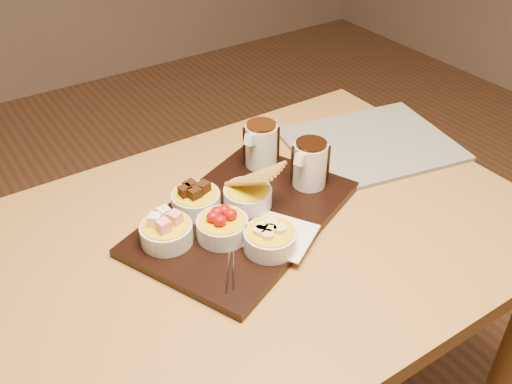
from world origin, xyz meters
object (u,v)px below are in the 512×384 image
newspaper (371,144)px  dining_table (244,272)px  pitcher_dark_chocolate (310,165)px  pitcher_milk_chocolate (261,146)px  bowl_strawberries (222,228)px  serving_board (244,217)px

newspaper → dining_table: bearing=-154.1°
pitcher_dark_chocolate → pitcher_milk_chocolate: (-0.04, 0.12, 0.00)m
pitcher_milk_chocolate → newspaper: (0.29, -0.06, -0.06)m
dining_table → bowl_strawberries: size_ratio=12.00×
pitcher_dark_chocolate → serving_board: bearing=160.0°
bowl_strawberries → pitcher_dark_chocolate: size_ratio=1.01×
bowl_strawberries → pitcher_milk_chocolate: 0.27m
serving_board → pitcher_milk_chocolate: pitcher_milk_chocolate is taller
serving_board → pitcher_dark_chocolate: (0.18, 0.01, 0.06)m
serving_board → newspaper: (0.42, 0.07, -0.00)m
dining_table → pitcher_dark_chocolate: pitcher_dark_chocolate is taller
serving_board → pitcher_milk_chocolate: 0.20m
pitcher_dark_chocolate → newspaper: bearing=-8.6°
dining_table → pitcher_milk_chocolate: bearing=47.5°
dining_table → newspaper: (0.45, 0.12, 0.10)m
pitcher_milk_chocolate → dining_table: bearing=-155.7°
dining_table → bowl_strawberries: bowl_strawberries is taller
serving_board → dining_table: bearing=-146.0°
dining_table → pitcher_dark_chocolate: bearing=14.3°
serving_board → pitcher_milk_chocolate: size_ratio=4.65×
pitcher_milk_chocolate → bowl_strawberries: bearing=-163.6°
dining_table → pitcher_milk_chocolate: size_ratio=12.13×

